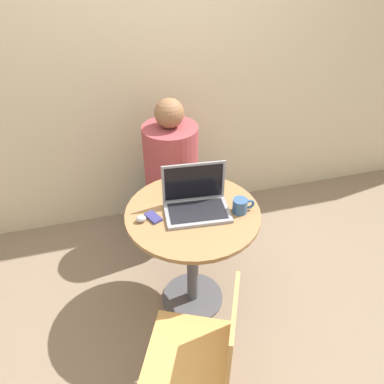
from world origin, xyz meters
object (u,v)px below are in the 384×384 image
object	(u,v)px
laptop	(196,201)
person_seated	(171,182)
chair_empty	(203,353)
cell_phone	(153,218)

from	to	relation	value
laptop	person_seated	size ratio (longest dim) A/B	0.32
chair_empty	person_seated	world-z (taller)	person_seated
chair_empty	cell_phone	bearing A→B (deg)	98.32
person_seated	chair_empty	bearing A→B (deg)	-96.68
laptop	cell_phone	distance (m)	0.26
laptop	chair_empty	xyz separation A→B (m)	(-0.15, -0.67, -0.38)
chair_empty	person_seated	distance (m)	1.39
cell_phone	chair_empty	bearing A→B (deg)	-81.68
cell_phone	chair_empty	world-z (taller)	chair_empty
laptop	cell_phone	bearing A→B (deg)	-175.91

